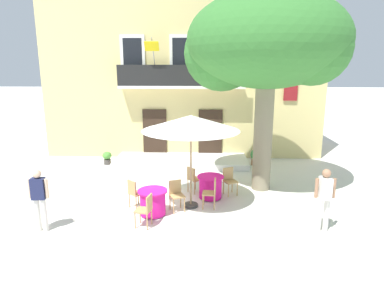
% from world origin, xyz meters
% --- Properties ---
extents(ground_plane, '(120.00, 120.00, 0.00)m').
position_xyz_m(ground_plane, '(0.00, 0.00, 0.00)').
color(ground_plane, silver).
extents(building_facade, '(13.00, 5.09, 7.50)m').
position_xyz_m(building_facade, '(0.24, 6.99, 3.75)').
color(building_facade, '#DBC67F').
rests_on(building_facade, ground).
extents(entrance_step_platform, '(5.82, 2.06, 0.25)m').
position_xyz_m(entrance_step_platform, '(0.24, 3.97, 0.12)').
color(entrance_step_platform, silver).
rests_on(entrance_step_platform, ground).
extents(plane_tree, '(5.35, 4.70, 6.63)m').
position_xyz_m(plane_tree, '(3.19, 1.02, 4.93)').
color(plane_tree, '#7F755B').
rests_on(plane_tree, ground).
extents(cafe_table_near_tree, '(0.86, 0.86, 0.76)m').
position_xyz_m(cafe_table_near_tree, '(1.47, 0.01, 0.39)').
color(cafe_table_near_tree, '#DB1984').
rests_on(cafe_table_near_tree, ground).
extents(cafe_chair_near_tree_0, '(0.43, 0.43, 0.91)m').
position_xyz_m(cafe_chair_near_tree_0, '(1.49, -0.75, 0.53)').
color(cafe_chair_near_tree_0, tan).
rests_on(cafe_chair_near_tree_0, ground).
extents(cafe_chair_near_tree_1, '(0.53, 0.53, 0.91)m').
position_xyz_m(cafe_chair_near_tree_1, '(2.12, 0.40, 0.53)').
color(cafe_chair_near_tree_1, tan).
rests_on(cafe_chair_near_tree_1, ground).
extents(cafe_chair_near_tree_2, '(0.57, 0.57, 0.91)m').
position_xyz_m(cafe_chair_near_tree_2, '(0.90, 0.49, 0.53)').
color(cafe_chair_near_tree_2, tan).
rests_on(cafe_chair_near_tree_2, ground).
extents(cafe_table_middle, '(0.86, 0.86, 0.76)m').
position_xyz_m(cafe_table_middle, '(-0.22, -1.32, 0.39)').
color(cafe_table_middle, '#DB1984').
rests_on(cafe_table_middle, ground).
extents(cafe_chair_middle_0, '(0.47, 0.47, 0.91)m').
position_xyz_m(cafe_chair_middle_0, '(-0.29, -2.07, 0.53)').
color(cafe_chair_middle_0, tan).
rests_on(cafe_chair_middle_0, ground).
extents(cafe_chair_middle_1, '(0.53, 0.53, 0.91)m').
position_xyz_m(cafe_chair_middle_1, '(0.43, -0.94, 0.53)').
color(cafe_chair_middle_1, tan).
rests_on(cafe_chair_middle_1, ground).
extents(cafe_chair_middle_2, '(0.56, 0.56, 0.91)m').
position_xyz_m(cafe_chair_middle_2, '(-0.83, -0.88, 0.53)').
color(cafe_chair_middle_2, tan).
rests_on(cafe_chair_middle_2, ground).
extents(cafe_umbrella, '(2.90, 2.90, 2.85)m').
position_xyz_m(cafe_umbrella, '(0.86, -0.68, 2.61)').
color(cafe_umbrella, '#997A56').
rests_on(cafe_umbrella, ground).
extents(ground_planter_left, '(0.39, 0.39, 0.57)m').
position_xyz_m(ground_planter_left, '(-3.02, 3.75, 0.32)').
color(ground_planter_left, '#47423D').
rests_on(ground_planter_left, ground).
extents(ground_planter_right, '(0.42, 0.42, 0.71)m').
position_xyz_m(ground_planter_right, '(3.50, 3.89, 0.39)').
color(ground_planter_right, '#995638').
rests_on(ground_planter_right, ground).
extents(pedestrian_near_entrance, '(0.53, 0.38, 1.71)m').
position_xyz_m(pedestrian_near_entrance, '(4.37, -2.13, 0.97)').
color(pedestrian_near_entrance, silver).
rests_on(pedestrian_near_entrance, ground).
extents(pedestrian_mid_plaza, '(0.53, 0.25, 1.69)m').
position_xyz_m(pedestrian_mid_plaza, '(-2.99, -2.41, 0.96)').
color(pedestrian_mid_plaza, silver).
rests_on(pedestrian_mid_plaza, ground).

